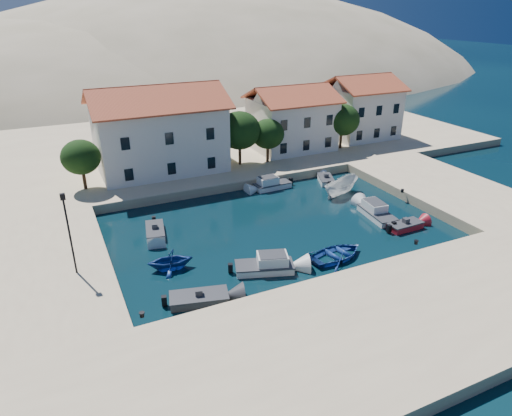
# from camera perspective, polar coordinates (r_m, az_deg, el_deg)

# --- Properties ---
(ground) EXTENTS (400.00, 400.00, 0.00)m
(ground) POSITION_cam_1_polar(r_m,az_deg,el_deg) (34.83, 10.30, -9.16)
(ground) COLOR black
(ground) RESTS_ON ground
(quay_south) EXTENTS (52.00, 12.00, 1.00)m
(quay_south) POSITION_cam_1_polar(r_m,az_deg,el_deg) (30.84, 16.87, -13.72)
(quay_south) COLOR tan
(quay_south) RESTS_ON ground
(quay_east) EXTENTS (11.00, 20.00, 1.00)m
(quay_east) POSITION_cam_1_polar(r_m,az_deg,el_deg) (53.90, 22.34, 2.33)
(quay_east) COLOR tan
(quay_east) RESTS_ON ground
(quay_west) EXTENTS (8.00, 20.00, 1.00)m
(quay_west) POSITION_cam_1_polar(r_m,az_deg,el_deg) (38.06, -23.89, -7.06)
(quay_west) COLOR tan
(quay_west) RESTS_ON ground
(quay_north) EXTENTS (80.00, 36.00, 1.00)m
(quay_north) POSITION_cam_1_polar(r_m,az_deg,el_deg) (66.95, -7.07, 8.05)
(quay_north) COLOR tan
(quay_north) RESTS_ON ground
(hills) EXTENTS (254.00, 176.00, 99.00)m
(hills) POSITION_cam_1_polar(r_m,az_deg,el_deg) (157.60, -10.19, 8.25)
(hills) COLOR #978A66
(hills) RESTS_ON ground
(building_left) EXTENTS (14.70, 9.45, 9.70)m
(building_left) POSITION_cam_1_polar(r_m,az_deg,el_deg) (54.17, -12.07, 9.81)
(building_left) COLOR silver
(building_left) RESTS_ON quay_north
(building_mid) EXTENTS (10.50, 8.40, 8.30)m
(building_mid) POSITION_cam_1_polar(r_m,az_deg,el_deg) (61.66, 4.47, 11.30)
(building_mid) COLOR silver
(building_mid) RESTS_ON quay_north
(building_right) EXTENTS (9.45, 8.40, 8.80)m
(building_right) POSITION_cam_1_polar(r_m,az_deg,el_deg) (68.97, 13.00, 12.36)
(building_right) COLOR silver
(building_right) RESTS_ON quay_north
(trees) EXTENTS (37.30, 5.30, 6.45)m
(trees) POSITION_cam_1_polar(r_m,az_deg,el_deg) (55.37, -0.59, 9.47)
(trees) COLOR #382314
(trees) RESTS_ON quay_north
(lamppost) EXTENTS (0.35, 0.25, 6.22)m
(lamppost) POSITION_cam_1_polar(r_m,az_deg,el_deg) (34.34, -22.43, -2.14)
(lamppost) COLOR black
(lamppost) RESTS_ON quay_west
(bollards) EXTENTS (29.36, 9.56, 0.30)m
(bollards) POSITION_cam_1_polar(r_m,az_deg,el_deg) (38.37, 10.60, -3.84)
(bollards) COLOR black
(bollards) RESTS_ON ground
(motorboat_grey_sw) EXTENTS (4.35, 2.71, 1.25)m
(motorboat_grey_sw) POSITION_cam_1_polar(r_m,az_deg,el_deg) (32.36, -7.12, -11.17)
(motorboat_grey_sw) COLOR #343539
(motorboat_grey_sw) RESTS_ON ground
(cabin_cruiser_south) EXTENTS (4.86, 3.24, 1.60)m
(cabin_cruiser_south) POSITION_cam_1_polar(r_m,az_deg,el_deg) (35.42, 1.06, -7.20)
(cabin_cruiser_south) COLOR silver
(cabin_cruiser_south) RESTS_ON ground
(rowboat_south) EXTENTS (5.32, 4.13, 1.01)m
(rowboat_south) POSITION_cam_1_polar(r_m,az_deg,el_deg) (37.91, 10.04, -6.16)
(rowboat_south) COLOR navy
(rowboat_south) RESTS_ON ground
(motorboat_red_se) EXTENTS (3.36, 1.58, 1.25)m
(motorboat_red_se) POSITION_cam_1_polar(r_m,az_deg,el_deg) (44.01, 18.14, -2.13)
(motorboat_red_se) COLOR maroon
(motorboat_red_se) RESTS_ON ground
(cabin_cruiser_east) EXTENTS (2.43, 4.85, 1.60)m
(cabin_cruiser_east) POSITION_cam_1_polar(r_m,az_deg,el_deg) (45.45, 14.94, -0.61)
(cabin_cruiser_east) COLOR silver
(cabin_cruiser_east) RESTS_ON ground
(boat_east) EXTENTS (5.40, 3.43, 1.95)m
(boat_east) POSITION_cam_1_polar(r_m,az_deg,el_deg) (50.28, 10.50, 1.67)
(boat_east) COLOR silver
(boat_east) RESTS_ON ground
(motorboat_white_ne) EXTENTS (2.66, 3.64, 1.25)m
(motorboat_white_ne) POSITION_cam_1_polar(r_m,az_deg,el_deg) (53.43, 8.73, 3.51)
(motorboat_white_ne) COLOR silver
(motorboat_white_ne) RESTS_ON ground
(rowboat_west) EXTENTS (3.86, 3.47, 1.82)m
(rowboat_west) POSITION_cam_1_polar(r_m,az_deg,el_deg) (36.55, -10.58, -7.45)
(rowboat_west) COLOR navy
(rowboat_west) RESTS_ON ground
(motorboat_white_west) EXTENTS (2.22, 3.79, 1.25)m
(motorboat_white_west) POSITION_cam_1_polar(r_m,az_deg,el_deg) (41.85, -12.49, -2.85)
(motorboat_white_west) COLOR silver
(motorboat_white_west) RESTS_ON ground
(cabin_cruiser_north) EXTENTS (4.19, 1.91, 1.60)m
(cabin_cruiser_north) POSITION_cam_1_polar(r_m,az_deg,el_deg) (51.03, 2.06, 3.00)
(cabin_cruiser_north) COLOR silver
(cabin_cruiser_north) RESTS_ON ground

